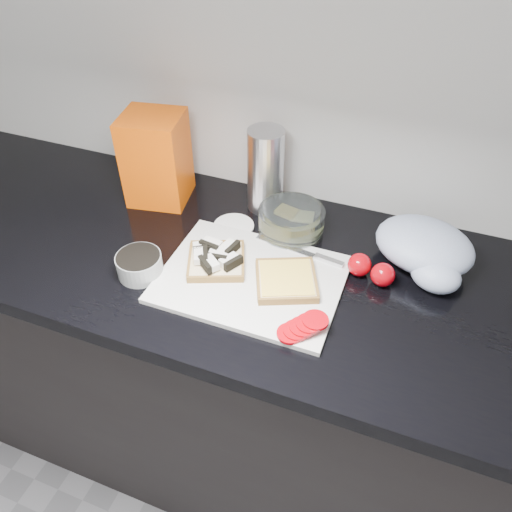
{
  "coord_description": "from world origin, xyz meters",
  "views": [
    {
      "loc": [
        0.29,
        0.39,
        1.68
      ],
      "look_at": [
        -0.0,
        1.17,
        0.95
      ],
      "focal_mm": 35.0,
      "sensor_mm": 36.0,
      "label": 1
    }
  ],
  "objects_px": {
    "bread_bag": "(156,159)",
    "steel_canister": "(265,171)",
    "glass_bowl": "(291,222)",
    "cutting_board": "(251,279)"
  },
  "relations": [
    {
      "from": "bread_bag",
      "to": "steel_canister",
      "type": "xyz_separation_m",
      "value": [
        0.28,
        0.06,
        -0.01
      ]
    },
    {
      "from": "bread_bag",
      "to": "steel_canister",
      "type": "relative_size",
      "value": 1.07
    },
    {
      "from": "glass_bowl",
      "to": "steel_canister",
      "type": "xyz_separation_m",
      "value": [
        -0.1,
        0.08,
        0.08
      ]
    },
    {
      "from": "glass_bowl",
      "to": "bread_bag",
      "type": "xyz_separation_m",
      "value": [
        -0.38,
        0.02,
        0.08
      ]
    },
    {
      "from": "glass_bowl",
      "to": "steel_canister",
      "type": "relative_size",
      "value": 0.74
    },
    {
      "from": "cutting_board",
      "to": "steel_canister",
      "type": "relative_size",
      "value": 1.8
    },
    {
      "from": "cutting_board",
      "to": "bread_bag",
      "type": "xyz_separation_m",
      "value": [
        -0.35,
        0.22,
        0.11
      ]
    },
    {
      "from": "cutting_board",
      "to": "bread_bag",
      "type": "height_order",
      "value": "bread_bag"
    },
    {
      "from": "glass_bowl",
      "to": "cutting_board",
      "type": "bearing_deg",
      "value": -98.3
    },
    {
      "from": "cutting_board",
      "to": "glass_bowl",
      "type": "xyz_separation_m",
      "value": [
        0.03,
        0.2,
        0.03
      ]
    }
  ]
}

